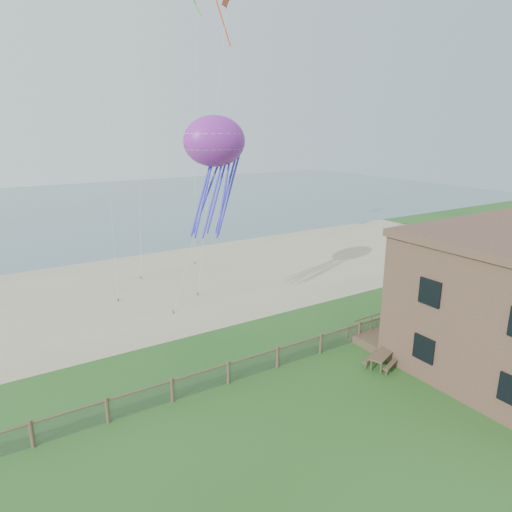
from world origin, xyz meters
name	(u,v)px	position (x,y,z in m)	size (l,w,h in m)	color
ground	(356,427)	(0.00, 0.00, 0.00)	(160.00, 160.00, 0.00)	#23511B
sand_beach	(167,284)	(0.00, 22.00, 0.00)	(72.00, 20.00, 0.02)	tan
ocean	(66,208)	(0.00, 66.00, 0.00)	(160.00, 68.00, 0.02)	slate
chainlink_fence	(277,358)	(0.00, 6.00, 0.55)	(36.20, 0.20, 1.25)	#493B29
motel_deck	(446,318)	(13.00, 5.00, 0.25)	(15.00, 2.00, 0.50)	brown
picnic_table	(382,360)	(4.84, 3.07, 0.40)	(1.92, 1.45, 0.81)	brown
octopus_kite	(216,175)	(0.10, 12.93, 9.73)	(3.74, 2.64, 7.69)	#F22663
kite_red	(227,11)	(1.85, 14.30, 19.15)	(1.08, 0.70, 2.63)	#CE4424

